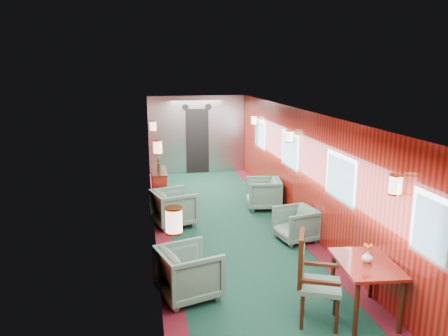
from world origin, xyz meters
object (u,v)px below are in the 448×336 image
at_px(dining_table, 366,271).
at_px(armchair_right_far, 264,193).
at_px(side_chair, 311,275).
at_px(armchair_left_near, 189,272).
at_px(armchair_left_far, 174,207).
at_px(credenza, 159,190).
at_px(armchair_right_near, 296,224).

distance_m(dining_table, armchair_right_far, 4.65).
height_order(side_chair, armchair_left_near, side_chair).
bearing_deg(side_chair, armchair_left_far, 133.12).
bearing_deg(armchair_left_near, armchair_left_far, -17.12).
relative_size(armchair_left_far, armchair_right_far, 1.06).
bearing_deg(armchair_right_far, dining_table, 10.08).
height_order(armchair_left_far, armchair_right_far, armchair_left_far).
height_order(side_chair, armchair_left_far, side_chair).
bearing_deg(credenza, armchair_left_far, -75.40).
bearing_deg(dining_table, credenza, 122.42).
bearing_deg(armchair_left_near, armchair_right_near, -69.32).
height_order(dining_table, armchair_left_far, dining_table).
relative_size(armchair_left_near, armchair_left_far, 0.98).
bearing_deg(armchair_right_near, dining_table, -11.32).
bearing_deg(armchair_right_near, credenza, -143.97).
bearing_deg(armchair_right_far, armchair_right_near, 11.15).
xyz_separation_m(side_chair, armchair_left_near, (-1.47, 0.92, -0.28)).
distance_m(dining_table, armchair_left_near, 2.41).
distance_m(dining_table, armchair_right_near, 2.65).
distance_m(armchair_left_far, armchair_right_near, 2.56).
relative_size(credenza, armchair_right_far, 1.58).
xyz_separation_m(armchair_right_near, armchair_right_far, (-0.07, 2.02, 0.03)).
bearing_deg(armchair_left_near, armchair_right_far, -46.94).
height_order(armchair_right_near, armchair_right_far, armchair_right_far).
distance_m(armchair_right_near, armchair_right_far, 2.02).
relative_size(dining_table, armchair_right_near, 1.52).
height_order(side_chair, credenza, credenza).
relative_size(credenza, armchair_right_near, 1.74).
bearing_deg(dining_table, armchair_right_near, 95.71).
xyz_separation_m(armchair_left_near, armchair_left_far, (0.01, 2.99, 0.01)).
distance_m(armchair_left_far, armchair_right_far, 2.26).
xyz_separation_m(dining_table, armchair_right_near, (0.00, 2.63, -0.31)).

